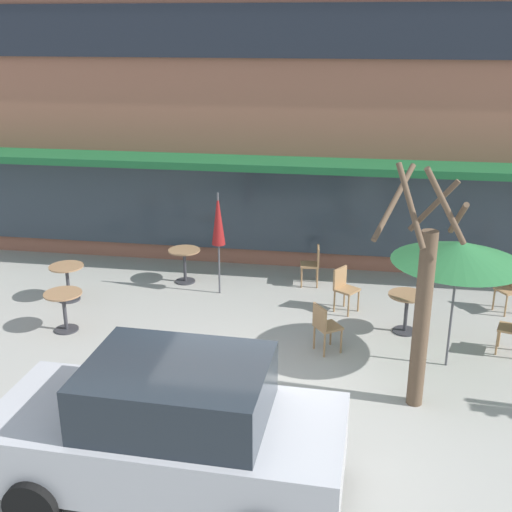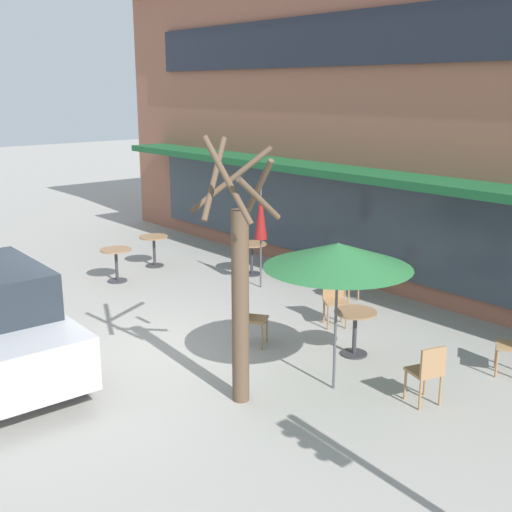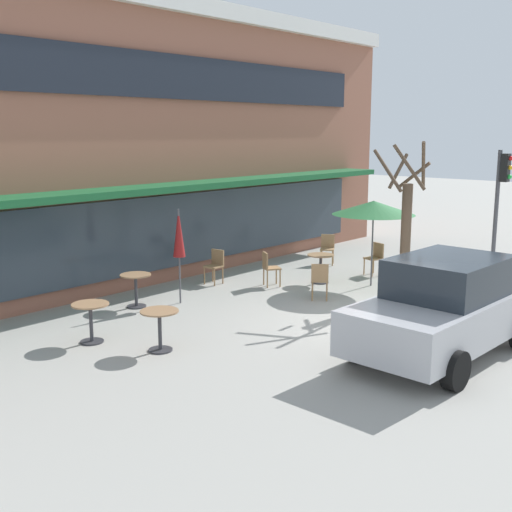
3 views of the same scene
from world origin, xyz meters
name	(u,v)px [view 1 (image 1 of 3)]	position (x,y,z in m)	size (l,w,h in m)	color
ground_plane	(257,406)	(0.00, 0.00, 0.00)	(80.00, 80.00, 0.00)	#9E9B93
building_facade	(314,92)	(0.00, 9.96, 3.67)	(19.23, 9.10, 7.33)	#935B47
cafe_table_near_wall	(64,305)	(-3.93, 1.95, 0.52)	(0.70, 0.70, 0.76)	#333338
cafe_table_streetside	(407,306)	(2.33, 2.90, 0.52)	(0.70, 0.70, 0.76)	#333338
cafe_table_by_tree	(185,260)	(-2.36, 4.64, 0.52)	(0.70, 0.70, 0.76)	#333338
cafe_table_mid_patio	(67,277)	(-4.48, 3.29, 0.52)	(0.70, 0.70, 0.76)	#333338
patio_umbrella_green_folded	(459,252)	(2.95, 1.73, 2.02)	(2.10, 2.10, 2.20)	#4C4C51
patio_umbrella_cream_folded	(218,220)	(-1.47, 4.15, 1.63)	(0.28, 0.28, 2.20)	#4C4C51
cafe_chair_0	(313,263)	(0.45, 4.92, 0.53)	(0.44, 0.44, 0.89)	#9E754C
cafe_chair_2	(325,325)	(0.88, 1.88, 0.53)	(0.56, 0.56, 0.89)	#9E754C
cafe_chair_3	(344,286)	(1.16, 3.67, 0.53)	(0.55, 0.55, 0.89)	#9E754C
cafe_chair_4	(512,287)	(4.43, 4.16, 0.53)	(0.55, 0.55, 0.89)	#9E754C
parked_sedan	(170,429)	(-0.72, -1.99, 0.88)	(4.26, 2.12, 1.76)	#B7B7BC
street_tree	(422,300)	(2.32, 0.48, 1.69)	(1.29, 1.34, 3.71)	brown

